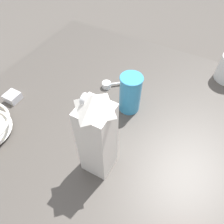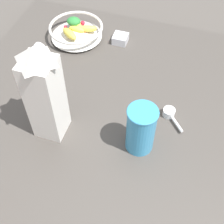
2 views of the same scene
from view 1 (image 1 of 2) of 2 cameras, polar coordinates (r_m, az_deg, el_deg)
The scene contains 6 objects.
ground_plane at distance 0.84m, azimuth -1.10°, elevation -3.02°, with size 6.00×6.00×0.00m, color #4C4742.
countertop at distance 0.82m, azimuth -1.12°, elevation -2.14°, with size 1.06×1.06×0.04m.
milk_carton at distance 0.57m, azimuth -3.90°, elevation -6.27°, with size 0.08×0.08×0.30m.
drinking_cup at distance 0.78m, azimuth 4.80°, elevation 4.99°, with size 0.08×0.08×0.15m.
spice_jar at distance 0.93m, azimuth -24.52°, elevation 3.53°, with size 0.05×0.05×0.03m.
measuring_scoop at distance 0.90m, azimuth -1.14°, elevation 7.15°, with size 0.07×0.08×0.02m.
Camera 1 is at (0.43, 0.26, 0.67)m, focal length 35.00 mm.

